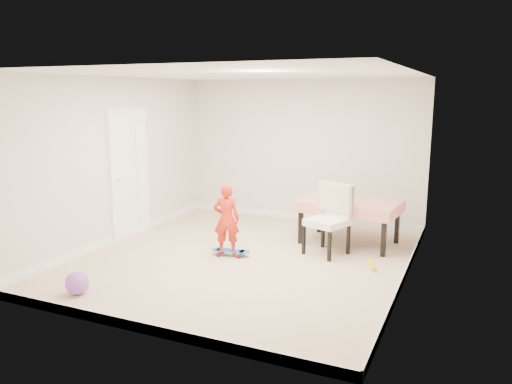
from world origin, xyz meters
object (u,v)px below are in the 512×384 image
at_px(dining_chair, 327,220).
at_px(skateboard, 231,253).
at_px(child, 227,221).
at_px(dining_table, 349,222).
at_px(balloon, 77,283).

height_order(dining_chair, skateboard, dining_chair).
bearing_deg(skateboard, child, -157.09).
bearing_deg(child, dining_table, -157.32).
relative_size(dining_table, dining_chair, 1.44).
bearing_deg(skateboard, balloon, -124.98).
relative_size(skateboard, child, 0.55).
bearing_deg(balloon, dining_table, 53.78).
height_order(dining_chair, child, dining_chair).
distance_m(dining_table, dining_chair, 0.72).
bearing_deg(balloon, child, 64.16).
bearing_deg(dining_table, skateboard, -131.62).
distance_m(dining_chair, child, 1.47).
relative_size(dining_table, child, 1.45).
bearing_deg(skateboard, dining_table, 34.19).
xyz_separation_m(skateboard, balloon, (-1.01, -2.02, 0.10)).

